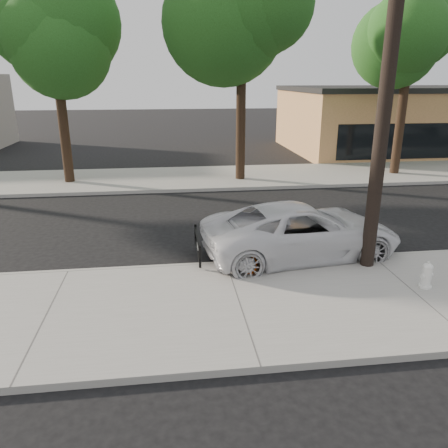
{
  "coord_description": "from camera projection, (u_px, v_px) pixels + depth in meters",
  "views": [
    {
      "loc": [
        -1.4,
        -12.53,
        4.74
      ],
      "look_at": [
        0.03,
        -1.48,
        1.0
      ],
      "focal_mm": 35.0,
      "sensor_mm": 36.0,
      "label": 1
    }
  ],
  "objects": [
    {
      "name": "tree_c",
      "position": [
        247.0,
        24.0,
        18.71
      ],
      "size": [
        4.96,
        4.8,
        9.55
      ],
      "color": "black",
      "rests_on": "far_sidewalk"
    },
    {
      "name": "traffic_cone",
      "position": [
        253.0,
        260.0,
        10.81
      ],
      "size": [
        0.36,
        0.36,
        0.62
      ],
      "rotation": [
        0.0,
        0.0,
        -0.14
      ],
      "color": "#FF630D",
      "rests_on": "near_sidewalk"
    },
    {
      "name": "curb_near",
      "position": [
        226.0,
        265.0,
        11.46
      ],
      "size": [
        90.0,
        0.12,
        0.16
      ],
      "primitive_type": "cube",
      "color": "#9E9B93",
      "rests_on": "ground"
    },
    {
      "name": "police_cruiser",
      "position": [
        301.0,
        231.0,
        11.95
      ],
      "size": [
        5.71,
        3.19,
        1.51
      ],
      "primitive_type": "imported",
      "rotation": [
        0.0,
        0.0,
        1.7
      ],
      "color": "silver",
      "rests_on": "ground"
    },
    {
      "name": "far_sidewalk",
      "position": [
        198.0,
        178.0,
        21.43
      ],
      "size": [
        90.0,
        5.0,
        0.15
      ],
      "primitive_type": "cube",
      "color": "gray",
      "rests_on": "ground"
    },
    {
      "name": "tree_b",
      "position": [
        58.0,
        42.0,
        18.37
      ],
      "size": [
        4.34,
        4.2,
        8.45
      ],
      "color": "black",
      "rests_on": "far_sidewalk"
    },
    {
      "name": "tree_d",
      "position": [
        416.0,
        41.0,
        20.14
      ],
      "size": [
        4.5,
        4.35,
        8.75
      ],
      "color": "black",
      "rests_on": "far_sidewalk"
    },
    {
      "name": "building_main",
      "position": [
        423.0,
        120.0,
        29.8
      ],
      "size": [
        18.0,
        10.0,
        4.0
      ],
      "primitive_type": "cube",
      "color": "#A27643",
      "rests_on": "ground"
    },
    {
      "name": "ground",
      "position": [
        217.0,
        240.0,
        13.46
      ],
      "size": [
        120.0,
        120.0,
        0.0
      ],
      "primitive_type": "plane",
      "color": "black",
      "rests_on": "ground"
    },
    {
      "name": "near_sidewalk",
      "position": [
        240.0,
        306.0,
        9.39
      ],
      "size": [
        90.0,
        4.4,
        0.15
      ],
      "primitive_type": "cube",
      "color": "gray",
      "rests_on": "ground"
    },
    {
      "name": "utility_pole",
      "position": [
        387.0,
        80.0,
        9.86
      ],
      "size": [
        1.4,
        0.34,
        9.0
      ],
      "color": "black",
      "rests_on": "near_sidewalk"
    },
    {
      "name": "fire_hydrant",
      "position": [
        427.0,
        276.0,
        9.98
      ],
      "size": [
        0.32,
        0.29,
        0.6
      ],
      "rotation": [
        0.0,
        0.0,
        0.24
      ],
      "color": "white",
      "rests_on": "near_sidewalk"
    }
  ]
}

